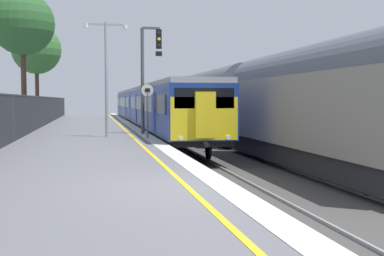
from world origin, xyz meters
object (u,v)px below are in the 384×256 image
object	(u,v)px
signal_gantry	(147,68)
speed_limit_sign	(147,103)
background_tree_centre	(22,26)
platform_lamp_mid	(106,69)
background_tree_left	(35,51)
freight_train_adjacent_track	(192,102)
commuter_train_at_platform	(148,106)

from	to	relation	value
signal_gantry	speed_limit_sign	xyz separation A→B (m)	(-0.36, -3.13, -1.82)
signal_gantry	background_tree_centre	world-z (taller)	background_tree_centre
signal_gantry	platform_lamp_mid	distance (m)	2.86
background_tree_left	signal_gantry	bearing A→B (deg)	-70.67
signal_gantry	freight_train_adjacent_track	bearing A→B (deg)	70.53
speed_limit_sign	background_tree_left	xyz separation A→B (m)	(-7.65, 25.94, 4.79)
signal_gantry	background_tree_left	xyz separation A→B (m)	(-8.00, 22.81, 2.96)
background_tree_left	commuter_train_at_platform	bearing A→B (deg)	-45.31
signal_gantry	background_tree_centre	bearing A→B (deg)	134.43
commuter_train_at_platform	freight_train_adjacent_track	distance (m)	4.64
freight_train_adjacent_track	signal_gantry	world-z (taller)	signal_gantry
background_tree_centre	background_tree_left	bearing A→B (deg)	93.41
freight_train_adjacent_track	signal_gantry	bearing A→B (deg)	-109.47
freight_train_adjacent_track	background_tree_centre	bearing A→B (deg)	-146.47
signal_gantry	background_tree_left	distance (m)	24.36
freight_train_adjacent_track	signal_gantry	distance (m)	16.58
freight_train_adjacent_track	background_tree_left	xyz separation A→B (m)	(-13.50, 7.27, 4.76)
commuter_train_at_platform	background_tree_centre	xyz separation A→B (m)	(-8.56, -6.00, 5.15)
speed_limit_sign	background_tree_centre	xyz separation A→B (m)	(-6.72, 10.34, 4.82)
signal_gantry	platform_lamp_mid	xyz separation A→B (m)	(-2.15, -1.87, -0.23)
speed_limit_sign	platform_lamp_mid	xyz separation A→B (m)	(-1.79, 1.26, 1.60)
speed_limit_sign	platform_lamp_mid	bearing A→B (deg)	144.92
platform_lamp_mid	freight_train_adjacent_track	bearing A→B (deg)	66.30
commuter_train_at_platform	freight_train_adjacent_track	size ratio (longest dim) A/B	0.66
background_tree_centre	freight_train_adjacent_track	bearing A→B (deg)	33.53
commuter_train_at_platform	background_tree_left	world-z (taller)	background_tree_left
freight_train_adjacent_track	platform_lamp_mid	size ratio (longest dim) A/B	11.36
freight_train_adjacent_track	background_tree_left	distance (m)	16.05
signal_gantry	platform_lamp_mid	size ratio (longest dim) A/B	1.02
speed_limit_sign	background_tree_left	bearing A→B (deg)	106.42
background_tree_left	background_tree_centre	world-z (taller)	background_tree_left
commuter_train_at_platform	freight_train_adjacent_track	xyz separation A→B (m)	(4.00, 2.32, 0.35)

